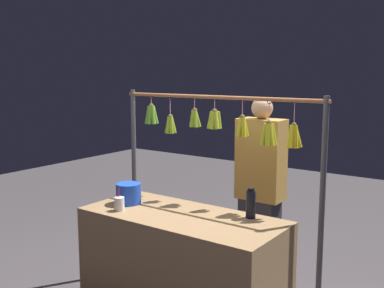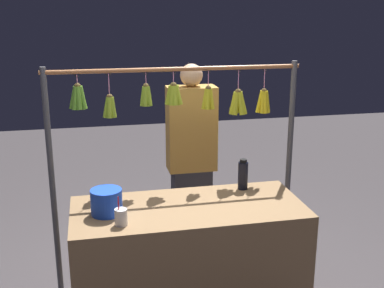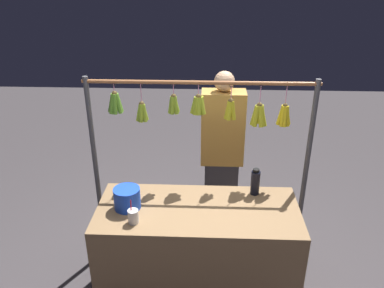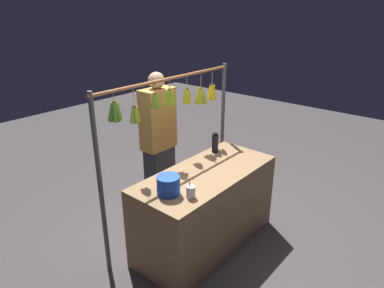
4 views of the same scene
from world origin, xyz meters
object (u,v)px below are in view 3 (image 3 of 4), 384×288
at_px(blue_bucket, 127,198).
at_px(drink_cup, 133,216).
at_px(water_bottle, 255,182).
at_px(vendor_person, 222,158).

distance_m(blue_bucket, drink_cup, 0.21).
xyz_separation_m(water_bottle, drink_cup, (0.94, 0.44, -0.06)).
bearing_deg(water_bottle, drink_cup, 25.11).
bearing_deg(drink_cup, vendor_person, -122.06).
xyz_separation_m(drink_cup, vendor_person, (-0.68, -1.09, -0.06)).
height_order(water_bottle, drink_cup, water_bottle).
distance_m(water_bottle, blue_bucket, 1.05).
bearing_deg(drink_cup, water_bottle, -154.89).
bearing_deg(vendor_person, blue_bucket, 49.65).
relative_size(blue_bucket, drink_cup, 1.10).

